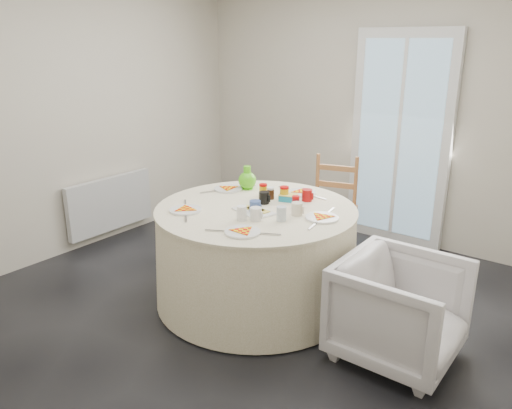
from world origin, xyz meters
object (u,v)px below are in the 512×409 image
Objects in this scene: radiator at (110,204)px; table at (256,256)px; wooden_chair at (331,210)px; armchair at (400,303)px; green_pitcher at (247,178)px.

table is at bearing -3.32° from radiator.
armchair is at bearing -60.67° from wooden_chair.
armchair is 1.68m from green_pitcher.
green_pitcher is at bearing 8.30° from radiator.
wooden_chair is 1.29× the size of armchair.
armchair is (1.15, -1.14, -0.08)m from wooden_chair.
wooden_chair is at bearing 48.80° from green_pitcher.
table reaches higher than radiator.
radiator is 1.71m from green_pitcher.
table reaches higher than armchair.
armchair is (3.18, -0.17, 0.01)m from radiator.
table is 1.63× the size of wooden_chair.
wooden_chair is 1.62m from armchair.
wooden_chair is at bearing 45.08° from armchair.
wooden_chair is at bearing 87.20° from table.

